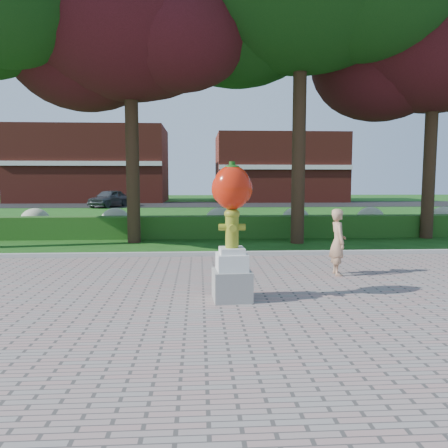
# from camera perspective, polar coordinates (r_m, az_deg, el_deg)

# --- Properties ---
(ground) EXTENTS (100.00, 100.00, 0.00)m
(ground) POSITION_cam_1_polar(r_m,az_deg,el_deg) (9.12, -4.54, -7.72)
(ground) COLOR #184A12
(ground) RESTS_ON ground
(walkway) EXTENTS (40.00, 14.00, 0.04)m
(walkway) POSITION_cam_1_polar(r_m,az_deg,el_deg) (5.31, -5.50, -17.71)
(walkway) COLOR gray
(walkway) RESTS_ON ground
(curb) EXTENTS (40.00, 0.18, 0.15)m
(curb) POSITION_cam_1_polar(r_m,az_deg,el_deg) (12.04, -4.24, -4.01)
(curb) COLOR #ADADA5
(curb) RESTS_ON ground
(lawn_hedge) EXTENTS (24.00, 0.70, 0.80)m
(lawn_hedge) POSITION_cam_1_polar(r_m,az_deg,el_deg) (15.96, -4.02, -0.39)
(lawn_hedge) COLOR #134314
(lawn_hedge) RESTS_ON ground
(hydrangea_row) EXTENTS (20.10, 1.10, 0.99)m
(hydrangea_row) POSITION_cam_1_polar(r_m,az_deg,el_deg) (16.94, -2.05, 0.49)
(hydrangea_row) COLOR #A2AC83
(hydrangea_row) RESTS_ON ground
(street) EXTENTS (50.00, 8.00, 0.02)m
(street) POSITION_cam_1_polar(r_m,az_deg,el_deg) (36.92, -3.63, 2.57)
(street) COLOR black
(street) RESTS_ON ground
(building_left) EXTENTS (14.00, 8.00, 7.00)m
(building_left) POSITION_cam_1_polar(r_m,az_deg,el_deg) (44.08, -16.84, 7.41)
(building_left) COLOR maroon
(building_left) RESTS_ON ground
(building_right) EXTENTS (12.00, 8.00, 6.40)m
(building_right) POSITION_cam_1_polar(r_m,az_deg,el_deg) (43.58, 7.05, 7.24)
(building_right) COLOR maroon
(building_right) RESTS_ON ground
(tree_mid_left) EXTENTS (8.25, 7.04, 10.69)m
(tree_mid_left) POSITION_cam_1_polar(r_m,az_deg,el_deg) (15.97, -12.59, 24.59)
(tree_mid_left) COLOR black
(tree_mid_left) RESTS_ON ground
(tree_far_right) EXTENTS (7.88, 6.72, 10.21)m
(tree_far_right) POSITION_cam_1_polar(r_m,az_deg,el_deg) (18.13, 25.48, 20.77)
(tree_far_right) COLOR black
(tree_far_right) RESTS_ON ground
(hydrant_sculpture) EXTENTS (0.70, 0.69, 2.40)m
(hydrant_sculpture) POSITION_cam_1_polar(r_m,az_deg,el_deg) (7.52, 1.05, -0.47)
(hydrant_sculpture) COLOR gray
(hydrant_sculpture) RESTS_ON walkway
(woman) EXTENTS (0.37, 0.54, 1.46)m
(woman) POSITION_cam_1_polar(r_m,az_deg,el_deg) (9.88, 14.65, -2.28)
(woman) COLOR tan
(woman) RESTS_ON walkway
(parked_car) EXTENTS (2.96, 4.20, 1.33)m
(parked_car) POSITION_cam_1_polar(r_m,az_deg,el_deg) (34.58, -14.78, 3.28)
(parked_car) COLOR #404447
(parked_car) RESTS_ON street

